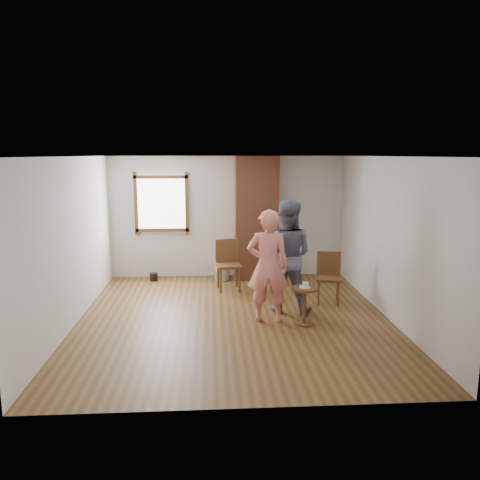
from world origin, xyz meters
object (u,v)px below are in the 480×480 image
Objects in this scene: dining_chair_right at (329,275)px; man at (286,256)px; stoneware_crock at (222,270)px; dining_chair_left at (228,262)px; person_pink at (268,266)px; side_table at (305,300)px.

man is at bearing -141.07° from dining_chair_right.
dining_chair_left reaches higher than stoneware_crock.
stoneware_crock is 0.79m from dining_chair_left.
man is at bearing -120.32° from person_pink.
dining_chair_left is 0.55× the size of person_pink.
dining_chair_left reaches higher than side_table.
man reaches higher than side_table.
side_table is (1.22, -2.74, 0.20)m from stoneware_crock.
stoneware_crock is at bearing 91.55° from dining_chair_left.
person_pink reaches higher than dining_chair_left.
person_pink is (-0.56, 0.18, 0.50)m from side_table.
person_pink is at bearing -80.06° from dining_chair_left.
person_pink is at bearing 162.27° from side_table.
side_table is at bearing -66.02° from stoneware_crock.
dining_chair_right is 1.04m from man.
person_pink reaches higher than stoneware_crock.
dining_chair_right is at bearing -136.88° from man.
side_table is (-0.65, -1.10, -0.10)m from dining_chair_right.
side_table is at bearing -68.06° from dining_chair_left.
dining_chair_left is at bearing 164.71° from dining_chair_right.
dining_chair_right is at bearing 59.35° from side_table.
stoneware_crock is 2.73m from person_pink.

